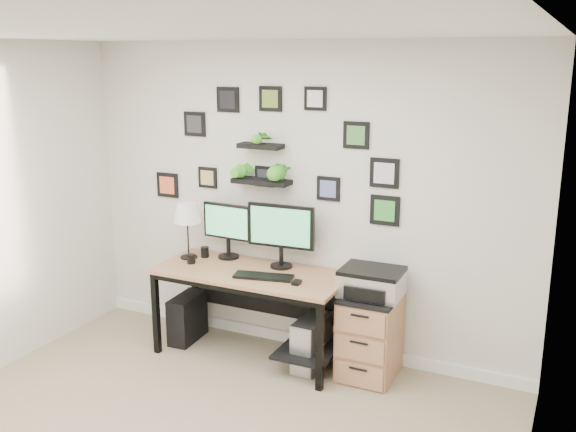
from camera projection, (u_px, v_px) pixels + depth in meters
The scene contains 14 objects.
room at pixel (297, 339), 5.65m from camera, with size 4.00×4.00×4.00m.
desk at pixel (256, 285), 5.33m from camera, with size 1.60×0.70×0.75m.
monitor_left at pixel (228, 227), 5.55m from camera, with size 0.48×0.19×0.48m.
monitor_right at pixel (281, 231), 5.29m from camera, with size 0.58×0.20×0.54m.
keyboard at pixel (263, 276), 5.12m from camera, with size 0.47×0.15×0.02m, color black.
mouse at pixel (297, 282), 4.98m from camera, with size 0.06×0.09×0.03m, color black.
table_lamp at pixel (187, 214), 5.53m from camera, with size 0.24×0.24×0.49m.
mug at pixel (191, 259), 5.47m from camera, with size 0.07×0.07×0.08m, color black.
pen_cup at pixel (205, 252), 5.63m from camera, with size 0.07×0.07×0.09m, color black.
pc_tower_black at pixel (187, 318), 5.70m from camera, with size 0.18×0.41×0.41m, color black.
pc_tower_grey at pixel (311, 343), 5.19m from camera, with size 0.20×0.43×0.42m.
file_cabinet at pixel (370, 335), 5.04m from camera, with size 0.43×0.53×0.67m.
printer at pixel (372, 282), 4.94m from camera, with size 0.47×0.39×0.21m.
wall_decor at pixel (269, 157), 5.31m from camera, with size 2.30×0.18×1.06m.
Camera 1 is at (2.15, -2.77, 2.48)m, focal length 40.00 mm.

